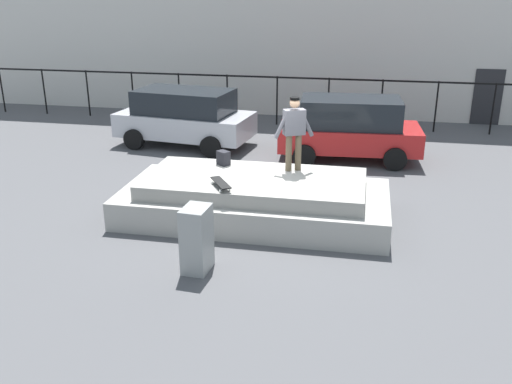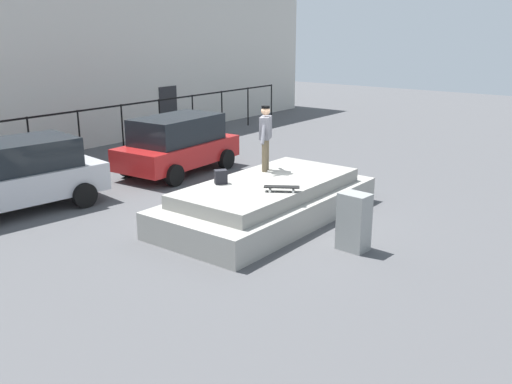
{
  "view_description": "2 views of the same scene",
  "coord_description": "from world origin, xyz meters",
  "px_view_note": "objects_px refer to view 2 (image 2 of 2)",
  "views": [
    {
      "loc": [
        2.23,
        -11.36,
        4.85
      ],
      "look_at": [
        -0.08,
        0.31,
        0.4
      ],
      "focal_mm": 39.2,
      "sensor_mm": 36.0,
      "label": 1
    },
    {
      "loc": [
        -10.39,
        -7.82,
        4.44
      ],
      "look_at": [
        0.22,
        0.34,
        0.5
      ],
      "focal_mm": 39.53,
      "sensor_mm": 36.0,
      "label": 2
    }
  ],
  "objects_px": {
    "skateboarder": "(266,134)",
    "backpack": "(221,177)",
    "car_silver_hatchback_near": "(15,174)",
    "skateboard": "(282,187)",
    "utility_box": "(354,222)",
    "car_red_hatchback_mid": "(178,143)"
  },
  "relations": [
    {
      "from": "car_red_hatchback_mid",
      "to": "car_silver_hatchback_near",
      "type": "bearing_deg",
      "value": 174.48
    },
    {
      "from": "skateboarder",
      "to": "backpack",
      "type": "xyz_separation_m",
      "value": [
        -1.62,
        0.08,
        -0.79
      ]
    },
    {
      "from": "skateboard",
      "to": "car_silver_hatchback_near",
      "type": "distance_m",
      "value": 6.74
    },
    {
      "from": "skateboard",
      "to": "backpack",
      "type": "bearing_deg",
      "value": 102.27
    },
    {
      "from": "skateboarder",
      "to": "car_silver_hatchback_near",
      "type": "bearing_deg",
      "value": 130.74
    },
    {
      "from": "skateboarder",
      "to": "backpack",
      "type": "height_order",
      "value": "skateboarder"
    },
    {
      "from": "skateboarder",
      "to": "skateboard",
      "type": "relative_size",
      "value": 2.12
    },
    {
      "from": "car_silver_hatchback_near",
      "to": "car_red_hatchback_mid",
      "type": "distance_m",
      "value": 5.18
    },
    {
      "from": "skateboarder",
      "to": "car_silver_hatchback_near",
      "type": "xyz_separation_m",
      "value": [
        -4.07,
        4.72,
        -0.95
      ]
    },
    {
      "from": "car_red_hatchback_mid",
      "to": "utility_box",
      "type": "distance_m",
      "value": 7.82
    },
    {
      "from": "skateboarder",
      "to": "car_silver_hatchback_near",
      "type": "height_order",
      "value": "skateboarder"
    },
    {
      "from": "backpack",
      "to": "car_silver_hatchback_near",
      "type": "xyz_separation_m",
      "value": [
        -2.44,
        4.64,
        -0.16
      ]
    },
    {
      "from": "car_silver_hatchback_near",
      "to": "utility_box",
      "type": "distance_m",
      "value": 8.42
    },
    {
      "from": "skateboard",
      "to": "utility_box",
      "type": "height_order",
      "value": "utility_box"
    },
    {
      "from": "skateboarder",
      "to": "utility_box",
      "type": "relative_size",
      "value": 1.36
    },
    {
      "from": "skateboard",
      "to": "utility_box",
      "type": "relative_size",
      "value": 0.64
    },
    {
      "from": "backpack",
      "to": "skateboarder",
      "type": "bearing_deg",
      "value": -146.91
    },
    {
      "from": "backpack",
      "to": "car_red_hatchback_mid",
      "type": "bearing_deg",
      "value": -87.3
    },
    {
      "from": "backpack",
      "to": "car_silver_hatchback_near",
      "type": "height_order",
      "value": "car_silver_hatchback_near"
    },
    {
      "from": "skateboarder",
      "to": "utility_box",
      "type": "bearing_deg",
      "value": -111.69
    },
    {
      "from": "skateboarder",
      "to": "utility_box",
      "type": "xyz_separation_m",
      "value": [
        -1.28,
        -3.22,
        -1.28
      ]
    },
    {
      "from": "skateboard",
      "to": "car_red_hatchback_mid",
      "type": "xyz_separation_m",
      "value": [
        2.38,
        5.64,
        -0.09
      ]
    }
  ]
}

